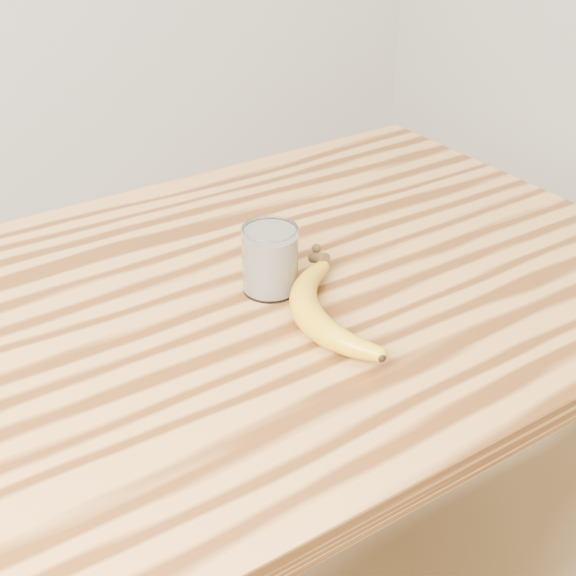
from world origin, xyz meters
TOP-DOWN VIEW (x-y plane):
  - table at (0.00, 0.00)m, footprint 1.20×0.80m
  - smoothie_glass at (0.03, -0.01)m, footprint 0.08×0.08m
  - banana at (0.01, -0.11)m, footprint 0.21×0.34m

SIDE VIEW (x-z plane):
  - table at x=0.00m, z-range 0.32..1.22m
  - banana at x=0.01m, z-range 0.90..0.94m
  - smoothie_glass at x=0.03m, z-range 0.90..0.99m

